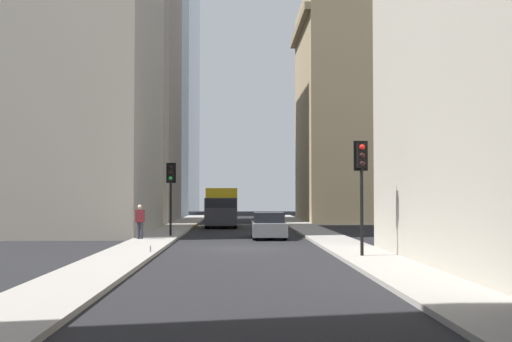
% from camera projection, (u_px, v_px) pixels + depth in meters
% --- Properties ---
extents(ground_plane, '(135.00, 135.00, 0.00)m').
position_uv_depth(ground_plane, '(244.00, 248.00, 29.22)').
color(ground_plane, black).
extents(sidewalk_right, '(90.00, 2.20, 0.14)m').
position_uv_depth(sidewalk_right, '(141.00, 247.00, 29.09)').
color(sidewalk_right, gray).
rests_on(sidewalk_right, ground_plane).
extents(sidewalk_left, '(90.00, 2.20, 0.14)m').
position_uv_depth(sidewalk_left, '(346.00, 247.00, 29.35)').
color(sidewalk_left, gray).
rests_on(sidewalk_left, ground_plane).
extents(building_left_far, '(14.47, 10.50, 19.91)m').
position_uv_depth(building_left_far, '(357.00, 111.00, 60.44)').
color(building_left_far, '#9E8966').
rests_on(building_left_far, ground_plane).
extents(building_right_midfar, '(13.70, 10.00, 24.62)m').
position_uv_depth(building_right_midfar, '(70.00, 34.00, 41.24)').
color(building_right_midfar, '#A8A091').
rests_on(building_right_midfar, ground_plane).
extents(building_right_far, '(12.00, 10.50, 27.59)m').
position_uv_depth(building_right_far, '(118.00, 63.00, 57.92)').
color(building_right_far, gray).
rests_on(building_right_far, ground_plane).
extents(delivery_truck, '(6.46, 2.25, 2.84)m').
position_uv_depth(delivery_truck, '(222.00, 207.00, 48.69)').
color(delivery_truck, yellow).
rests_on(delivery_truck, ground_plane).
extents(hatchback_grey, '(4.30, 1.78, 1.42)m').
position_uv_depth(hatchback_grey, '(269.00, 226.00, 35.81)').
color(hatchback_grey, slate).
rests_on(hatchback_grey, ground_plane).
extents(traffic_light_foreground, '(0.43, 0.52, 4.18)m').
position_uv_depth(traffic_light_foreground, '(362.00, 171.00, 24.29)').
color(traffic_light_foreground, black).
rests_on(traffic_light_foreground, sidewalk_left).
extents(traffic_light_midblock, '(0.43, 0.52, 3.96)m').
position_uv_depth(traffic_light_midblock, '(171.00, 182.00, 36.24)').
color(traffic_light_midblock, black).
rests_on(traffic_light_midblock, sidewalk_right).
extents(pedestrian, '(0.26, 0.44, 1.71)m').
position_uv_depth(pedestrian, '(140.00, 220.00, 33.51)').
color(pedestrian, '#33333D').
rests_on(pedestrian, sidewalk_right).
extents(discarded_bottle, '(0.07, 0.07, 0.27)m').
position_uv_depth(discarded_bottle, '(150.00, 249.00, 25.73)').
color(discarded_bottle, '#999EA3').
rests_on(discarded_bottle, sidewalk_right).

